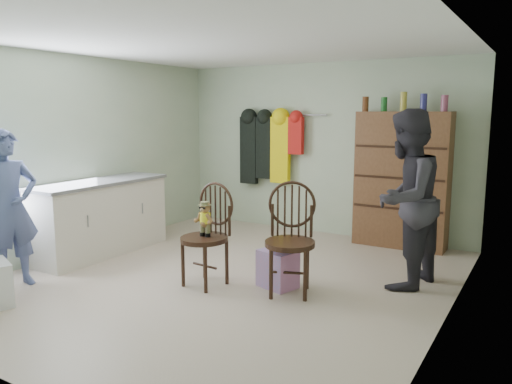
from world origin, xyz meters
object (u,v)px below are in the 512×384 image
Objects in this scene: chair_far at (291,234)px; dresser at (402,180)px; chair_front at (208,228)px; counter at (100,217)px.

dresser is (0.48, 2.30, 0.31)m from chair_far.
chair_front is 0.52× the size of dresser.
dresser is at bearing 56.27° from chair_far.
chair_far is 0.54× the size of dresser.
chair_front is at bearing -7.08° from counter.
chair_front is at bearing 173.49° from chair_far.
chair_far is at bearing -101.80° from dresser.
counter is 0.91× the size of dresser.
counter is at bearing 179.07° from chair_front.
dresser is (3.20, 2.30, 0.44)m from counter.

